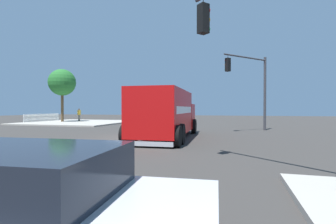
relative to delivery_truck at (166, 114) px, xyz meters
The scene contains 9 objects.
ground_plane 2.44m from the delivery_truck, 79.95° to the right, with size 100.00×100.00×0.00m, color #33302D.
sidewalk_corner_near 18.92m from the delivery_truck, 130.09° to the right, with size 11.16×11.16×0.14m, color #9E998E.
delivery_truck is the anchor object (origin of this frame).
traffic_light_primary 8.49m from the delivery_truck, 140.84° to the left, with size 3.38×3.18×5.85m.
traffic_light_secondary 9.14m from the delivery_truck, 33.01° to the left, with size 3.08×3.44×5.51m.
sedan_silver 11.81m from the delivery_truck, ahead, with size 2.28×4.42×1.31m.
pedestrian_near_corner 20.56m from the delivery_truck, 131.38° to the right, with size 0.52×0.29×1.61m.
picket_fence_run 23.22m from the delivery_truck, 121.58° to the right, with size 5.86×0.05×0.95m.
shade_tree_near 20.83m from the delivery_truck, 125.73° to the right, with size 3.24×3.24×6.43m.
Camera 1 is at (13.52, 5.87, 1.74)m, focal length 26.51 mm.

